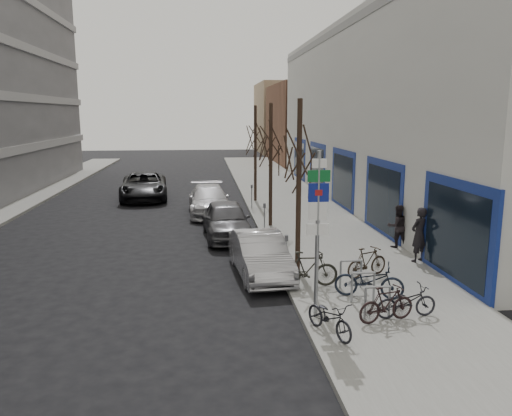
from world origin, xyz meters
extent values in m
plane|color=black|center=(0.00, 0.00, 0.00)|extent=(120.00, 120.00, 0.00)
cube|color=slate|center=(4.50, 10.00, 0.07)|extent=(5.00, 70.00, 0.15)
cube|color=#B7B7B2|center=(17.00, 16.00, 5.00)|extent=(20.00, 32.00, 10.00)
cube|color=brown|center=(13.00, 40.00, 4.00)|extent=(12.00, 14.00, 8.00)
cube|color=#937A5B|center=(13.50, 55.00, 4.50)|extent=(13.00, 12.00, 9.00)
cylinder|color=gray|center=(2.40, 0.00, 2.10)|extent=(0.10, 0.10, 4.20)
cube|color=white|center=(2.40, -0.03, 3.90)|extent=(0.35, 0.03, 0.22)
cube|color=#0C5926|center=(2.40, -0.03, 3.60)|extent=(0.55, 0.03, 0.28)
cube|color=navy|center=(2.40, -0.03, 3.20)|extent=(0.50, 0.03, 0.45)
cube|color=maroon|center=(2.40, -0.04, 3.20)|extent=(0.18, 0.02, 0.14)
cube|color=white|center=(2.40, -0.03, 2.75)|extent=(0.45, 0.03, 0.45)
cube|color=white|center=(2.40, -0.03, 2.30)|extent=(0.55, 0.03, 0.28)
cylinder|color=gray|center=(3.50, -0.50, 0.55)|extent=(0.06, 0.06, 0.80)
cylinder|color=gray|center=(4.10, -0.50, 0.55)|extent=(0.06, 0.06, 0.80)
cylinder|color=gray|center=(3.80, -0.50, 0.95)|extent=(0.60, 0.06, 0.06)
cylinder|color=gray|center=(3.50, 0.60, 0.55)|extent=(0.06, 0.06, 0.80)
cylinder|color=gray|center=(4.10, 0.60, 0.55)|extent=(0.06, 0.06, 0.80)
cylinder|color=gray|center=(3.80, 0.60, 0.95)|extent=(0.60, 0.06, 0.06)
cylinder|color=gray|center=(3.50, 1.70, 0.55)|extent=(0.06, 0.06, 0.80)
cylinder|color=gray|center=(4.10, 1.70, 0.55)|extent=(0.06, 0.06, 0.80)
cylinder|color=gray|center=(3.80, 1.70, 0.95)|extent=(0.60, 0.06, 0.06)
cylinder|color=black|center=(2.60, 3.50, 2.75)|extent=(0.16, 0.16, 5.50)
cylinder|color=black|center=(2.60, 10.00, 2.75)|extent=(0.16, 0.16, 5.50)
cylinder|color=black|center=(2.60, 16.50, 2.75)|extent=(0.16, 0.16, 5.50)
cylinder|color=gray|center=(2.15, 3.00, 0.70)|extent=(0.05, 0.05, 1.10)
cube|color=#3F3F44|center=(2.15, 3.00, 1.33)|extent=(0.10, 0.08, 0.18)
cylinder|color=gray|center=(2.15, 8.50, 0.70)|extent=(0.05, 0.05, 1.10)
cube|color=#3F3F44|center=(2.15, 8.50, 1.33)|extent=(0.10, 0.08, 0.18)
cylinder|color=gray|center=(2.15, 14.00, 0.70)|extent=(0.05, 0.05, 1.10)
cube|color=#3F3F44|center=(2.15, 14.00, 1.33)|extent=(0.10, 0.08, 0.18)
imported|color=black|center=(2.43, -1.25, 0.63)|extent=(1.06, 1.62, 0.95)
imported|color=black|center=(3.95, -0.70, 0.61)|extent=(1.57, 0.79, 0.91)
imported|color=black|center=(4.07, 0.90, 0.72)|extent=(1.93, 1.15, 1.13)
imported|color=black|center=(2.60, 1.93, 0.69)|extent=(1.78, 0.58, 1.07)
imported|color=black|center=(4.53, -0.50, 0.62)|extent=(1.58, 0.61, 0.95)
imported|color=black|center=(4.57, 2.59, 0.63)|extent=(1.62, 1.09, 0.95)
imported|color=#B0AFB5|center=(1.40, 3.50, 0.68)|extent=(1.81, 4.25, 1.36)
imported|color=#48484C|center=(0.58, 8.50, 0.76)|extent=(2.09, 4.58, 1.52)
imported|color=#B4B3B9|center=(-0.08, 13.56, 0.72)|extent=(2.23, 5.05, 1.44)
imported|color=black|center=(-3.90, 18.55, 0.80)|extent=(3.15, 5.97, 1.60)
imported|color=black|center=(6.80, 3.98, 1.08)|extent=(0.80, 0.70, 1.85)
imported|color=black|center=(6.79, 5.84, 0.96)|extent=(0.61, 0.43, 1.61)
camera|label=1|loc=(-0.31, -11.54, 5.05)|focal=35.00mm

